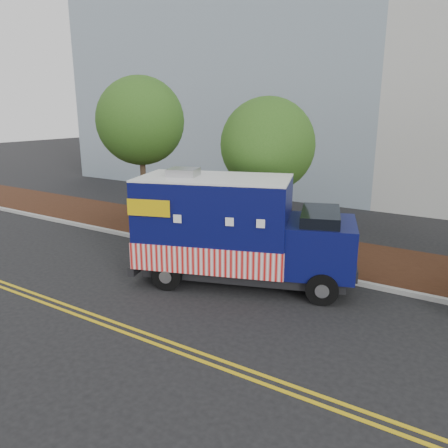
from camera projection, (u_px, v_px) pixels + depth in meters
The scene contains 9 objects.
ground at pixel (217, 272), 14.78m from camera, with size 120.00×120.00×0.00m, color black.
curb at pixel (238, 258), 15.90m from camera, with size 120.00×0.18×0.15m, color #9E9E99.
mulch_strip at pixel (265, 243), 17.61m from camera, with size 120.00×4.00×0.15m, color black.
centerline_near at pixel (121, 325), 11.15m from camera, with size 120.00×0.10×0.01m, color gold.
centerline_far at pixel (114, 329), 10.94m from camera, with size 120.00×0.10×0.01m, color gold.
tree_a at pixel (141, 121), 19.66m from camera, with size 3.96×3.96×6.78m.
tree_b at pixel (268, 145), 16.11m from camera, with size 3.50×3.50×5.80m.
sign_post at pixel (172, 213), 17.88m from camera, with size 0.06×0.06×2.40m, color #473828.
food_truck at pixel (233, 232), 13.58m from camera, with size 7.16×4.52×3.56m.
Camera 1 is at (7.64, -11.57, 5.37)m, focal length 35.00 mm.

